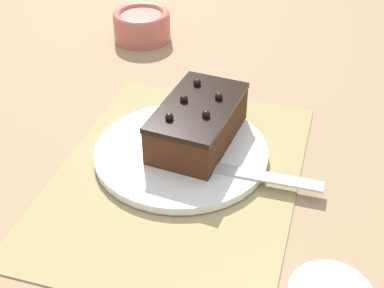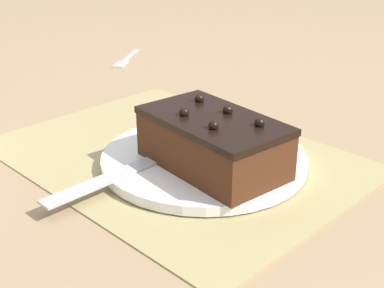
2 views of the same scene
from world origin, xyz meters
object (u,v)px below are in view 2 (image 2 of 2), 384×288
(cake_plate, at_px, (204,159))
(serving_knife, at_px, (164,153))
(dessert_fork, at_px, (126,59))
(chocolate_cake, at_px, (213,142))

(cake_plate, relative_size, serving_knife, 1.01)
(cake_plate, bearing_deg, dessert_fork, 152.16)
(cake_plate, height_order, serving_knife, serving_knife)
(serving_knife, bearing_deg, dessert_fork, -33.30)
(dessert_fork, bearing_deg, serving_knife, 112.02)
(serving_knife, distance_m, dessert_fork, 0.52)
(chocolate_cake, bearing_deg, serving_knife, -159.75)
(cake_plate, distance_m, serving_knife, 0.05)
(chocolate_cake, height_order, serving_knife, chocolate_cake)
(chocolate_cake, bearing_deg, dessert_fork, 152.08)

